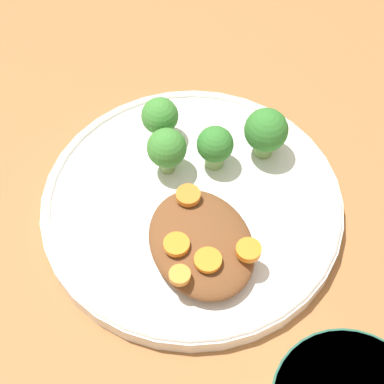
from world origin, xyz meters
TOP-DOWN VIEW (x-y plane):
  - ground_plane at (0.00, 0.00)m, footprint 4.00×4.00m
  - plate at (0.00, 0.00)m, footprint 0.29×0.29m
  - stew_mound at (-0.05, 0.01)m, footprint 0.12×0.09m
  - broccoli_floret_0 at (0.03, -0.09)m, footprint 0.04×0.04m
  - broccoli_floret_1 at (0.03, -0.04)m, footprint 0.04×0.04m
  - broccoli_floret_2 at (0.04, 0.01)m, footprint 0.04×0.04m
  - broccoli_floret_3 at (0.09, -0.00)m, footprint 0.04×0.04m
  - carrot_slice_0 at (-0.08, -0.02)m, footprint 0.02×0.02m
  - carrot_slice_1 at (-0.01, 0.01)m, footprint 0.02×0.02m
  - carrot_slice_2 at (-0.08, 0.04)m, footprint 0.02×0.02m
  - carrot_slice_3 at (-0.08, 0.02)m, footprint 0.02×0.02m
  - carrot_slice_4 at (-0.05, 0.04)m, footprint 0.02×0.02m

SIDE VIEW (x-z plane):
  - ground_plane at x=0.00m, z-range 0.00..0.00m
  - plate at x=0.00m, z-range 0.00..0.02m
  - stew_mound at x=-0.05m, z-range 0.02..0.04m
  - broccoli_floret_1 at x=0.03m, z-range 0.02..0.07m
  - carrot_slice_3 at x=-0.08m, z-range 0.04..0.05m
  - carrot_slice_4 at x=-0.05m, z-range 0.04..0.05m
  - carrot_slice_1 at x=-0.01m, z-range 0.04..0.05m
  - carrot_slice_2 at x=-0.08m, z-range 0.04..0.05m
  - carrot_slice_0 at x=-0.08m, z-range 0.04..0.05m
  - broccoli_floret_3 at x=0.09m, z-range 0.02..0.07m
  - broccoli_floret_2 at x=0.04m, z-range 0.02..0.07m
  - broccoli_floret_0 at x=0.03m, z-range 0.02..0.08m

